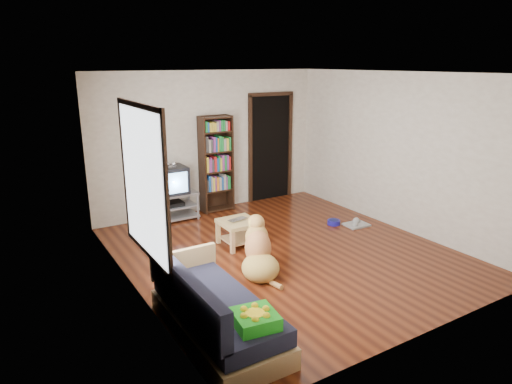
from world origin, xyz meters
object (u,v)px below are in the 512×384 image
green_cushion (255,319)px  bookshelf (216,159)px  grey_rag (356,225)px  coffee_table (239,228)px  dog_bowl (334,222)px  tv_stand (172,206)px  sofa (213,313)px  crt_tv (170,180)px  laptop (239,220)px  dog (259,254)px

green_cushion → bookshelf: 4.74m
grey_rag → coffee_table: coffee_table is taller
dog_bowl → tv_stand: (-2.32, 1.70, 0.23)m
grey_rag → sofa: 3.97m
crt_tv → coffee_table: (0.45, -1.66, -0.46)m
sofa → bookshelf: bearing=62.7°
tv_stand → grey_rag: bearing=-36.7°
laptop → dog: dog is taller
laptop → crt_tv: crt_tv is taller
tv_stand → sofa: sofa is taller
green_cushion → grey_rag: size_ratio=0.96×
dog_bowl → dog: size_ratio=0.23×
dog → grey_rag: bearing=16.1°
grey_rag → laptop: bearing=172.6°
grey_rag → coffee_table: 2.21m
coffee_table → dog: (-0.26, -1.01, 0.01)m
crt_tv → tv_stand: bearing=-90.0°
crt_tv → dog: size_ratio=0.60×
crt_tv → bookshelf: bookshelf is taller
green_cushion → coffee_table: green_cushion is taller
dog_bowl → sofa: 3.82m
green_cushion → dog: dog is taller
green_cushion → dog_bowl: green_cushion is taller
green_cushion → crt_tv: bearing=87.0°
tv_stand → sofa: bearing=-105.0°
grey_rag → sofa: sofa is taller
green_cushion → crt_tv: (0.85, 4.28, 0.26)m
grey_rag → coffee_table: bearing=171.8°
tv_stand → crt_tv: size_ratio=1.55×
sofa → dog: size_ratio=1.87×
green_cushion → bookshelf: size_ratio=0.21×
tv_stand → coffee_table: bearing=-74.7°
dog → dog_bowl: bearing=24.0°
sofa → dog_bowl: bearing=30.3°
green_cushion → laptop: size_ratio=1.25×
laptop → crt_tv: 1.78m
tv_stand → green_cushion: bearing=-101.3°
bookshelf → dog: bookshelf is taller
sofa → coffee_table: (1.42, 1.99, 0.02)m
crt_tv → coffee_table: bearing=-74.9°
laptop → sofa: sofa is taller
green_cushion → crt_tv: crt_tv is taller
laptop → bookshelf: (0.50, 1.76, 0.59)m
laptop → sofa: (-1.42, -1.96, -0.15)m
dog_bowl → bookshelf: (-1.37, 1.80, 0.96)m
sofa → dog: 1.52m
coffee_table → dog: size_ratio=0.57×
crt_tv → dog: crt_tv is taller
green_cushion → tv_stand: 4.35m
bookshelf → sofa: (-1.92, -3.72, -0.74)m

